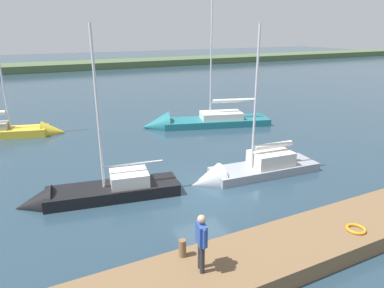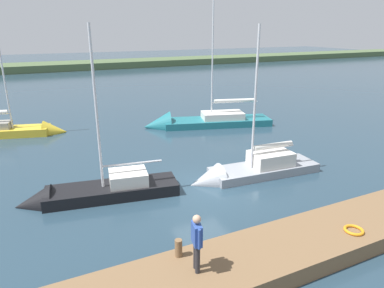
% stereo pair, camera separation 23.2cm
% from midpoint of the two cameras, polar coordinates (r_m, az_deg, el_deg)
% --- Properties ---
extents(ground_plane, '(200.00, 200.00, 0.00)m').
position_cam_midpoint_polar(ground_plane, '(16.28, 1.78, -7.47)').
color(ground_plane, '#263D4C').
extents(far_shoreline, '(180.00, 8.00, 2.40)m').
position_cam_midpoint_polar(far_shoreline, '(68.29, -20.90, 11.32)').
color(far_shoreline, '#4C603D').
rests_on(far_shoreline, ground_plane).
extents(dock_pier, '(22.50, 2.47, 0.59)m').
position_cam_midpoint_polar(dock_pier, '(12.16, 14.93, -16.38)').
color(dock_pier, brown).
rests_on(dock_pier, ground_plane).
extents(mooring_post_near, '(0.22, 0.22, 0.55)m').
position_cam_midpoint_polar(mooring_post_near, '(10.86, -2.21, -16.68)').
color(mooring_post_near, brown).
rests_on(mooring_post_near, dock_pier).
extents(life_ring_buoy, '(0.66, 0.66, 0.10)m').
position_cam_midpoint_polar(life_ring_buoy, '(13.31, 24.82, -12.53)').
color(life_ring_buoy, orange).
rests_on(life_ring_buoy, dock_pier).
extents(sailboat_inner_slip, '(9.87, 4.82, 9.95)m').
position_cam_midpoint_polar(sailboat_inner_slip, '(26.56, 0.36, 3.40)').
color(sailboat_inner_slip, '#1E6B75').
rests_on(sailboat_inner_slip, ground_plane).
extents(sailboat_outer_mooring, '(7.05, 2.77, 8.11)m').
position_cam_midpoint_polar(sailboat_outer_mooring, '(15.98, -16.04, -8.26)').
color(sailboat_outer_mooring, black).
rests_on(sailboat_outer_mooring, ground_plane).
extents(sailboat_far_right, '(7.44, 3.51, 9.03)m').
position_cam_midpoint_polar(sailboat_far_right, '(27.12, -27.10, 1.57)').
color(sailboat_far_right, gold).
rests_on(sailboat_far_right, ground_plane).
extents(sailboat_mid_channel, '(6.99, 2.28, 8.18)m').
position_cam_midpoint_polar(sailboat_mid_channel, '(17.83, 8.78, -4.77)').
color(sailboat_mid_channel, gray).
rests_on(sailboat_mid_channel, ground_plane).
extents(person_on_dock, '(0.32, 0.65, 1.76)m').
position_cam_midpoint_polar(person_on_dock, '(9.90, 0.85, -15.29)').
color(person_on_dock, '#28282D').
rests_on(person_on_dock, dock_pier).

